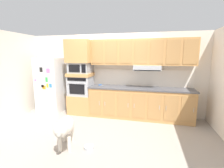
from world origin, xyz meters
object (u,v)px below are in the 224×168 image
Objects in this scene: microwave at (80,68)px; screwdriver at (100,85)px; dog at (65,127)px; refrigerator at (51,85)px; built_in_oven at (81,86)px; dog_food_bowl at (89,147)px.

screwdriver is (0.63, 0.05, -0.53)m from microwave.
microwave is 0.82m from screwdriver.
screwdriver is 0.17× the size of dog.
dog is at bearing -50.61° from refrigerator.
built_in_oven is 0.56m from microwave.
dog_food_bowl is (0.36, -1.93, -0.90)m from screwdriver.
microwave is at bearing 177.39° from dog.
screwdriver is at bearing 100.67° from dog_food_bowl.
microwave is at bearing 117.82° from dog_food_bowl.
built_in_oven is at bearing 179.23° from microwave.
refrigerator is 1.66m from screwdriver.
refrigerator is 10.45× the size of screwdriver.
microwave is 2.56m from dog_food_bowl.
dog_food_bowl is (0.99, -1.87, -1.43)m from microwave.
refrigerator reaches higher than screwdriver.
dog_food_bowl is at bearing -62.18° from built_in_oven.
dog is at bearing -74.74° from microwave.
refrigerator is at bearing 138.14° from dog_food_bowl.
dog is at bearing -92.46° from screwdriver.
built_in_oven is at bearing 3.77° from refrigerator.
refrigerator reaches higher than built_in_oven.
refrigerator is at bearing -176.23° from microwave.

